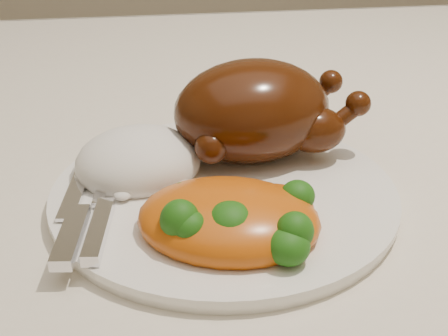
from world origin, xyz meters
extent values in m
cube|color=brown|center=(0.00, 0.00, 0.74)|extent=(1.60, 0.90, 0.04)
cube|color=silver|center=(0.00, 0.00, 0.76)|extent=(1.72, 1.02, 0.01)
cube|color=silver|center=(0.00, 0.51, 0.68)|extent=(1.72, 0.01, 0.18)
cylinder|color=white|center=(-0.11, -0.12, 0.77)|extent=(0.34, 0.34, 0.01)
ellipsoid|color=#411906|center=(-0.08, -0.06, 0.82)|extent=(0.16, 0.13, 0.09)
ellipsoid|color=#411906|center=(-0.09, -0.07, 0.84)|extent=(0.07, 0.06, 0.04)
ellipsoid|color=#411906|center=(-0.03, -0.08, 0.81)|extent=(0.05, 0.04, 0.04)
sphere|color=#411906|center=(0.01, -0.08, 0.83)|extent=(0.02, 0.02, 0.02)
ellipsoid|color=#411906|center=(-0.03, -0.02, 0.81)|extent=(0.05, 0.04, 0.04)
sphere|color=#411906|center=(0.01, -0.02, 0.83)|extent=(0.02, 0.02, 0.02)
sphere|color=#411906|center=(-0.12, -0.10, 0.81)|extent=(0.03, 0.03, 0.03)
sphere|color=#411906|center=(-0.13, -0.03, 0.81)|extent=(0.03, 0.03, 0.03)
ellipsoid|color=white|center=(-0.18, -0.08, 0.79)|extent=(0.13, 0.12, 0.06)
ellipsoid|color=#DD610E|center=(-0.12, -0.18, 0.79)|extent=(0.16, 0.14, 0.05)
ellipsoid|color=#DD610E|center=(-0.08, -0.17, 0.79)|extent=(0.06, 0.06, 0.03)
ellipsoid|color=#14420B|center=(-0.16, -0.20, 0.80)|extent=(0.03, 0.03, 0.03)
ellipsoid|color=#14420B|center=(-0.16, -0.19, 0.79)|extent=(0.03, 0.03, 0.03)
ellipsoid|color=#14420B|center=(-0.12, -0.21, 0.80)|extent=(0.02, 0.02, 0.02)
ellipsoid|color=#14420B|center=(-0.15, -0.16, 0.79)|extent=(0.03, 0.03, 0.03)
ellipsoid|color=#14420B|center=(-0.08, -0.22, 0.80)|extent=(0.03, 0.03, 0.03)
ellipsoid|color=#14420B|center=(-0.06, -0.17, 0.80)|extent=(0.03, 0.03, 0.02)
ellipsoid|color=#14420B|center=(-0.14, -0.17, 0.79)|extent=(0.02, 0.02, 0.02)
ellipsoid|color=#14420B|center=(-0.15, -0.21, 0.80)|extent=(0.03, 0.03, 0.02)
ellipsoid|color=#14420B|center=(-0.08, -0.23, 0.79)|extent=(0.03, 0.03, 0.03)
ellipsoid|color=#14420B|center=(-0.12, -0.20, 0.80)|extent=(0.04, 0.04, 0.03)
cube|color=silver|center=(-0.23, -0.10, 0.78)|extent=(0.03, 0.12, 0.00)
cube|color=silver|center=(-0.23, -0.18, 0.79)|extent=(0.02, 0.07, 0.01)
cube|color=silver|center=(-0.21, -0.18, 0.79)|extent=(0.02, 0.08, 0.01)
cube|color=silver|center=(-0.21, -0.10, 0.79)|extent=(0.02, 0.08, 0.00)
camera|label=1|loc=(-0.17, -0.57, 1.04)|focal=50.00mm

